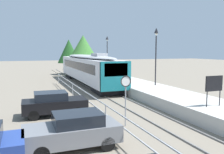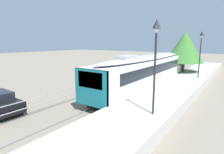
% 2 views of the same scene
% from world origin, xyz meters
% --- Properties ---
extents(ground_plane, '(160.00, 160.00, 0.00)m').
position_xyz_m(ground_plane, '(-3.00, 22.00, 0.00)').
color(ground_plane, slate).
extents(track_rails, '(3.20, 60.00, 0.14)m').
position_xyz_m(track_rails, '(0.00, 22.00, 0.03)').
color(track_rails, slate).
rests_on(track_rails, ground).
extents(commuter_train, '(2.82, 19.17, 3.74)m').
position_xyz_m(commuter_train, '(0.00, 28.17, 2.15)').
color(commuter_train, silver).
rests_on(commuter_train, track_rails).
extents(station_platform, '(3.90, 60.00, 0.90)m').
position_xyz_m(station_platform, '(3.25, 22.00, 0.45)').
color(station_platform, '#B7B5AD').
rests_on(station_platform, ground).
extents(platform_lamp_mid_platform, '(0.34, 0.34, 5.35)m').
position_xyz_m(platform_lamp_mid_platform, '(4.26, 19.36, 4.62)').
color(platform_lamp_mid_platform, '#232328').
rests_on(platform_lamp_mid_platform, station_platform).
extents(platform_lamp_far_end, '(0.34, 0.34, 5.35)m').
position_xyz_m(platform_lamp_far_end, '(4.26, 32.90, 4.62)').
color(platform_lamp_far_end, '#232328').
rests_on(platform_lamp_far_end, station_platform).
extents(platform_notice_board, '(1.20, 0.08, 1.80)m').
position_xyz_m(platform_notice_board, '(2.92, 10.70, 2.19)').
color(platform_notice_board, '#232328').
rests_on(platform_notice_board, station_platform).
extents(speed_limit_sign, '(0.61, 0.10, 2.81)m').
position_xyz_m(speed_limit_sign, '(-2.26, 11.67, 2.12)').
color(speed_limit_sign, '#9EA0A5').
rests_on(speed_limit_sign, ground).
extents(carpark_fence, '(0.06, 36.06, 1.25)m').
position_xyz_m(carpark_fence, '(-3.30, 12.00, 0.91)').
color(carpark_fence, '#9EA0A5').
rests_on(carpark_fence, ground).
extents(parked_hatchback_grey, '(4.01, 1.78, 1.53)m').
position_xyz_m(parked_hatchback_grey, '(-5.54, 9.76, 0.79)').
color(parked_hatchback_grey, slate).
rests_on(parked_hatchback_grey, ground).
extents(parked_hatchback_black, '(4.03, 1.83, 1.53)m').
position_xyz_m(parked_hatchback_black, '(-5.66, 15.31, 0.79)').
color(parked_hatchback_black, black).
rests_on(parked_hatchback_black, ground).
extents(tree_behind_carpark, '(3.86, 3.86, 6.06)m').
position_xyz_m(tree_behind_carpark, '(0.14, 41.03, 4.04)').
color(tree_behind_carpark, brown).
rests_on(tree_behind_carpark, ground).
extents(tree_behind_station_far, '(5.21, 5.21, 6.56)m').
position_xyz_m(tree_behind_station_far, '(1.59, 36.66, 4.39)').
color(tree_behind_station_far, brown).
rests_on(tree_behind_station_far, ground).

